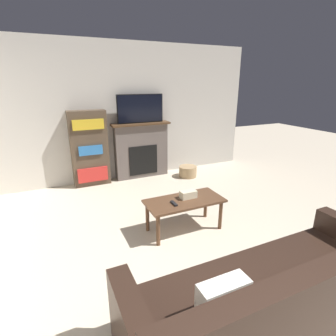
{
  "coord_description": "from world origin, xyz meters",
  "views": [
    {
      "loc": [
        -1.35,
        -0.43,
        1.96
      ],
      "look_at": [
        0.17,
        2.87,
        0.75
      ],
      "focal_mm": 28.0,
      "sensor_mm": 36.0,
      "label": 1
    }
  ],
  "objects_px": {
    "tv": "(140,109)",
    "coffee_table": "(184,204)",
    "storage_basket": "(188,171)",
    "bookshelf": "(90,149)",
    "fireplace": "(141,150)",
    "couch": "(273,302)"
  },
  "relations": [
    {
      "from": "fireplace",
      "to": "couch",
      "type": "relative_size",
      "value": 0.5
    },
    {
      "from": "tv",
      "to": "couch",
      "type": "distance_m",
      "value": 4.11
    },
    {
      "from": "tv",
      "to": "bookshelf",
      "type": "distance_m",
      "value": 1.27
    },
    {
      "from": "coffee_table",
      "to": "tv",
      "type": "bearing_deg",
      "value": 85.02
    },
    {
      "from": "bookshelf",
      "to": "storage_basket",
      "type": "height_order",
      "value": "bookshelf"
    },
    {
      "from": "fireplace",
      "to": "couch",
      "type": "height_order",
      "value": "fireplace"
    },
    {
      "from": "coffee_table",
      "to": "storage_basket",
      "type": "relative_size",
      "value": 2.78
    },
    {
      "from": "fireplace",
      "to": "tv",
      "type": "xyz_separation_m",
      "value": [
        0.0,
        -0.02,
        0.86
      ]
    },
    {
      "from": "fireplace",
      "to": "storage_basket",
      "type": "height_order",
      "value": "fireplace"
    },
    {
      "from": "coffee_table",
      "to": "bookshelf",
      "type": "bearing_deg",
      "value": 110.66
    },
    {
      "from": "bookshelf",
      "to": "storage_basket",
      "type": "relative_size",
      "value": 3.85
    },
    {
      "from": "tv",
      "to": "storage_basket",
      "type": "bearing_deg",
      "value": -25.35
    },
    {
      "from": "bookshelf",
      "to": "tv",
      "type": "bearing_deg",
      "value": 0.16
    },
    {
      "from": "bookshelf",
      "to": "couch",
      "type": "bearing_deg",
      "value": -79.02
    },
    {
      "from": "storage_basket",
      "to": "coffee_table",
      "type": "bearing_deg",
      "value": -120.33
    },
    {
      "from": "tv",
      "to": "coffee_table",
      "type": "relative_size",
      "value": 0.91
    },
    {
      "from": "coffee_table",
      "to": "bookshelf",
      "type": "distance_m",
      "value": 2.45
    },
    {
      "from": "coffee_table",
      "to": "storage_basket",
      "type": "xyz_separation_m",
      "value": [
        1.09,
        1.85,
        -0.27
      ]
    },
    {
      "from": "coffee_table",
      "to": "bookshelf",
      "type": "height_order",
      "value": "bookshelf"
    },
    {
      "from": "bookshelf",
      "to": "fireplace",
      "type": "bearing_deg",
      "value": 1.23
    },
    {
      "from": "tv",
      "to": "couch",
      "type": "relative_size",
      "value": 0.4
    },
    {
      "from": "couch",
      "to": "bookshelf",
      "type": "distance_m",
      "value": 4.03
    }
  ]
}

